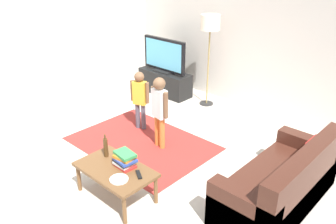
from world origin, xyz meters
The scene contains 15 objects.
ground centered at (0.00, 0.00, 0.00)m, with size 7.80×7.80×0.00m, color beige.
wall_back centered at (0.00, 3.00, 1.35)m, with size 6.00×0.12×2.70m, color silver.
wall_left centered at (-3.00, 0.00, 1.35)m, with size 0.12×6.00×2.70m, color silver.
area_rug centered at (-0.44, 0.45, 0.00)m, with size 2.20×1.60×0.01m, color #9E2D28.
tv_stand centered at (-1.68, 2.30, 0.24)m, with size 1.20×0.44×0.50m.
tv centered at (-1.68, 2.28, 0.85)m, with size 1.10×0.28×0.71m.
couch centered at (1.92, 0.58, 0.29)m, with size 0.80×1.80×0.86m.
floor_lamp centered at (-0.66, 2.45, 1.54)m, with size 0.36×0.36×1.78m.
child_near_tv centered at (-0.84, 0.80, 0.62)m, with size 0.33×0.19×1.04m.
child_center centered at (-0.17, 0.59, 0.70)m, with size 0.38×0.19×1.16m.
coffee_table centered at (0.31, -0.68, 0.37)m, with size 1.00×0.60×0.42m.
book_stack centered at (0.36, -0.56, 0.52)m, with size 0.29×0.24×0.19m.
bottle centered at (0.01, -0.58, 0.55)m, with size 0.06×0.06×0.32m.
tv_remote centered at (0.63, -0.58, 0.43)m, with size 0.17×0.05×0.02m, color black.
plate centered at (0.53, -0.80, 0.43)m, with size 0.22×0.22×0.02m.
Camera 1 is at (3.24, -2.85, 2.84)m, focal length 37.35 mm.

